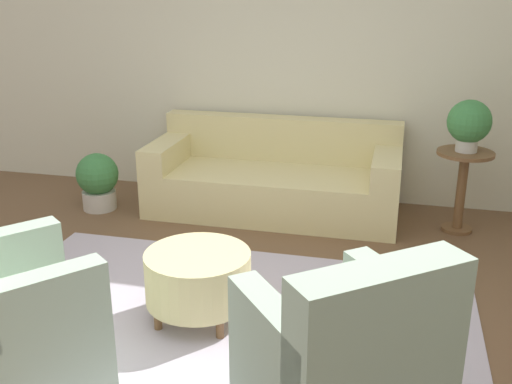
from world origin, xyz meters
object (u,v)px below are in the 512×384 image
object	(u,v)px
side_table	(462,179)
armchair_right	(345,371)
couch	(275,180)
ottoman_table	(198,277)
potted_plant_on_side_table	(469,123)
potted_plant_floor	(98,180)
armchair_left	(6,322)

from	to	relation	value
side_table	armchair_right	bearing A→B (deg)	-104.26
couch	ottoman_table	bearing A→B (deg)	-91.87
potted_plant_on_side_table	potted_plant_floor	bearing A→B (deg)	-175.62
side_table	potted_plant_floor	world-z (taller)	side_table
armchair_right	side_table	size ratio (longest dim) A/B	1.50
couch	ottoman_table	distance (m)	1.98
ottoman_table	potted_plant_floor	bearing A→B (deg)	133.47
armchair_right	ottoman_table	xyz separation A→B (m)	(-0.99, 0.88, -0.10)
ottoman_table	potted_plant_floor	xyz separation A→B (m)	(-1.54, 1.62, -0.00)
couch	potted_plant_on_side_table	bearing A→B (deg)	-3.77
armchair_right	side_table	xyz separation A→B (m)	(0.70, 2.76, 0.08)
couch	potted_plant_floor	world-z (taller)	couch
armchair_right	potted_plant_on_side_table	size ratio (longest dim) A/B	2.47
armchair_left	couch	bearing A→B (deg)	74.59
side_table	potted_plant_on_side_table	distance (m)	0.48
side_table	potted_plant_on_side_table	xyz separation A→B (m)	(0.00, 0.00, 0.48)
couch	armchair_left	xyz separation A→B (m)	(-0.79, -2.86, 0.09)
couch	potted_plant_floor	xyz separation A→B (m)	(-1.60, -0.36, -0.01)
armchair_left	potted_plant_floor	bearing A→B (deg)	108.01
armchair_left	side_table	world-z (taller)	armchair_left
armchair_right	couch	bearing A→B (deg)	107.96
armchair_left	potted_plant_on_side_table	bearing A→B (deg)	48.73
ottoman_table	potted_plant_on_side_table	xyz separation A→B (m)	(1.69, 1.87, 0.65)
potted_plant_floor	potted_plant_on_side_table	bearing A→B (deg)	4.38
side_table	couch	bearing A→B (deg)	176.23
armchair_left	potted_plant_on_side_table	distance (m)	3.71
ottoman_table	side_table	size ratio (longest dim) A/B	0.94
couch	potted_plant_floor	size ratio (longest dim) A/B	4.20
armchair_right	ottoman_table	bearing A→B (deg)	138.33
potted_plant_on_side_table	potted_plant_floor	world-z (taller)	potted_plant_on_side_table
armchair_left	potted_plant_floor	xyz separation A→B (m)	(-0.82, 2.51, -0.10)
side_table	potted_plant_floor	distance (m)	3.25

